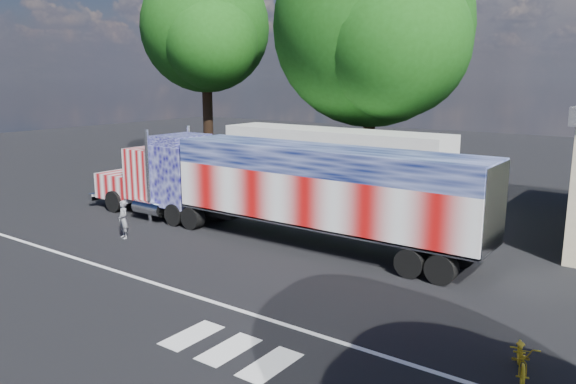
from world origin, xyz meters
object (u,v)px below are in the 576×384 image
Objects in this scene: semi_truck at (272,186)px; tree_n_mid at (374,28)px; bicycle at (522,358)px; coach_bus at (332,163)px; woman at (123,219)px; tree_nw_a at (206,28)px.

tree_n_mid is at bearing 100.44° from semi_truck.
tree_n_mid reaches higher than bicycle.
semi_truck is 1.53× the size of coach_bus.
woman is 20.73m from tree_nw_a.
tree_n_mid reaches higher than woman.
woman is 0.92× the size of bicycle.
tree_nw_a is (-15.03, 12.20, 7.31)m from semi_truck.
coach_bus reaches higher than woman.
bicycle is 0.11× the size of tree_n_mid.
tree_nw_a reaches higher than coach_bus.
coach_bus is at bearing 90.51° from woman.
woman is at bearing -142.66° from semi_truck.
semi_truck is at bearing -39.07° from tree_nw_a.
tree_n_mid is at bearing 108.93° from bicycle.
semi_truck reaches higher than bicycle.
bicycle is at bearing -53.80° from tree_n_mid.
semi_truck is 12.48× the size of woman.
semi_truck is at bearing -79.56° from tree_n_mid.
coach_bus is 0.88× the size of tree_nw_a.
bicycle is 32.14m from tree_nw_a.
tree_n_mid is (-12.78, 17.47, 8.36)m from bicycle.
semi_truck is 20.69m from tree_nw_a.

